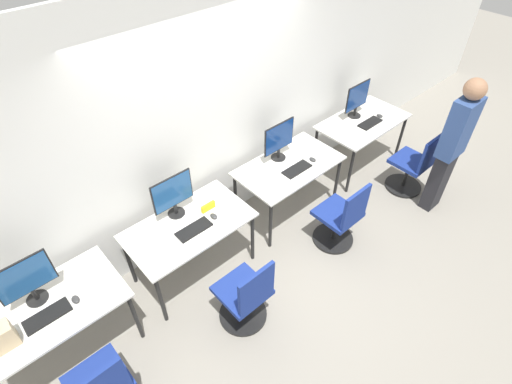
{
  "coord_description": "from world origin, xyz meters",
  "views": [
    {
      "loc": [
        -2.01,
        -2.09,
        3.64
      ],
      "look_at": [
        0.0,
        0.14,
        0.88
      ],
      "focal_mm": 28.0,
      "sensor_mm": 36.0,
      "label": 1
    }
  ],
  "objects_px": {
    "office_chair_right": "(340,220)",
    "office_chair_far_right": "(413,167)",
    "office_chair_left": "(246,298)",
    "monitor_far_right": "(357,99)",
    "mouse_far_left": "(76,299)",
    "mouse_far_right": "(380,116)",
    "keyboard_left": "(194,229)",
    "keyboard_far_left": "(47,316)",
    "monitor_left": "(173,195)",
    "monitor_far_left": "(26,280)",
    "mouse_left": "(214,216)",
    "keyboard_right": "(297,169)",
    "keyboard_far_right": "(370,123)",
    "person_far_right": "(453,143)",
    "mouse_right": "(313,159)",
    "monitor_right": "(279,140)"
  },
  "relations": [
    {
      "from": "keyboard_far_right",
      "to": "person_far_right",
      "type": "xyz_separation_m",
      "value": [
        0.02,
        -1.08,
        0.24
      ]
    },
    {
      "from": "keyboard_far_left",
      "to": "monitor_left",
      "type": "xyz_separation_m",
      "value": [
        1.42,
        0.29,
        0.25
      ]
    },
    {
      "from": "monitor_left",
      "to": "mouse_right",
      "type": "xyz_separation_m",
      "value": [
        1.68,
        -0.34,
        -0.25
      ]
    },
    {
      "from": "keyboard_right",
      "to": "monitor_far_right",
      "type": "distance_m",
      "value": 1.47
    },
    {
      "from": "office_chair_left",
      "to": "mouse_far_right",
      "type": "xyz_separation_m",
      "value": [
        3.06,
        0.75,
        0.37
      ]
    },
    {
      "from": "monitor_far_right",
      "to": "mouse_far_right",
      "type": "distance_m",
      "value": 0.42
    },
    {
      "from": "mouse_left",
      "to": "keyboard_right",
      "type": "bearing_deg",
      "value": -1.85
    },
    {
      "from": "keyboard_far_left",
      "to": "keyboard_left",
      "type": "distance_m",
      "value": 1.42
    },
    {
      "from": "office_chair_far_right",
      "to": "mouse_right",
      "type": "bearing_deg",
      "value": 150.75
    },
    {
      "from": "mouse_far_left",
      "to": "mouse_left",
      "type": "xyz_separation_m",
      "value": [
        1.44,
        -0.0,
        0.0
      ]
    },
    {
      "from": "office_chair_far_right",
      "to": "monitor_far_left",
      "type": "bearing_deg",
      "value": 167.48
    },
    {
      "from": "mouse_far_left",
      "to": "mouse_far_right",
      "type": "distance_m",
      "value": 4.27
    },
    {
      "from": "office_chair_far_right",
      "to": "mouse_far_left",
      "type": "bearing_deg",
      "value": 169.88
    },
    {
      "from": "monitor_far_left",
      "to": "keyboard_left",
      "type": "bearing_deg",
      "value": -9.65
    },
    {
      "from": "mouse_right",
      "to": "mouse_far_right",
      "type": "xyz_separation_m",
      "value": [
        1.4,
        0.04,
        0.0
      ]
    },
    {
      "from": "monitor_far_left",
      "to": "keyboard_left",
      "type": "distance_m",
      "value": 1.46
    },
    {
      "from": "keyboard_right",
      "to": "mouse_far_right",
      "type": "bearing_deg",
      "value": 1.31
    },
    {
      "from": "monitor_left",
      "to": "monitor_far_right",
      "type": "relative_size",
      "value": 1.0
    },
    {
      "from": "keyboard_left",
      "to": "monitor_far_right",
      "type": "height_order",
      "value": "monitor_far_right"
    },
    {
      "from": "monitor_far_left",
      "to": "keyboard_far_right",
      "type": "xyz_separation_m",
      "value": [
        4.26,
        -0.25,
        -0.25
      ]
    },
    {
      "from": "office_chair_left",
      "to": "monitor_far_right",
      "type": "distance_m",
      "value": 3.05
    },
    {
      "from": "monitor_far_left",
      "to": "mouse_left",
      "type": "bearing_deg",
      "value": -7.92
    },
    {
      "from": "person_far_right",
      "to": "monitor_right",
      "type": "bearing_deg",
      "value": 136.48
    },
    {
      "from": "keyboard_right",
      "to": "mouse_right",
      "type": "distance_m",
      "value": 0.26
    },
    {
      "from": "mouse_far_right",
      "to": "keyboard_right",
      "type": "bearing_deg",
      "value": -178.69
    },
    {
      "from": "mouse_left",
      "to": "keyboard_right",
      "type": "xyz_separation_m",
      "value": [
        1.17,
        -0.04,
        -0.01
      ]
    },
    {
      "from": "office_chair_left",
      "to": "office_chair_far_right",
      "type": "height_order",
      "value": "same"
    },
    {
      "from": "keyboard_left",
      "to": "office_chair_left",
      "type": "height_order",
      "value": "office_chair_left"
    },
    {
      "from": "monitor_right",
      "to": "office_chair_far_right",
      "type": "xyz_separation_m",
      "value": [
        1.49,
        -1.0,
        -0.62
      ]
    },
    {
      "from": "monitor_far_left",
      "to": "mouse_left",
      "type": "distance_m",
      "value": 1.71
    },
    {
      "from": "mouse_left",
      "to": "office_chair_right",
      "type": "xyz_separation_m",
      "value": [
        1.22,
        -0.7,
        -0.37
      ]
    },
    {
      "from": "mouse_left",
      "to": "monitor_far_right",
      "type": "height_order",
      "value": "monitor_far_right"
    },
    {
      "from": "keyboard_far_left",
      "to": "mouse_far_left",
      "type": "height_order",
      "value": "mouse_far_left"
    },
    {
      "from": "keyboard_right",
      "to": "mouse_far_right",
      "type": "height_order",
      "value": "mouse_far_right"
    },
    {
      "from": "mouse_left",
      "to": "mouse_far_left",
      "type": "bearing_deg",
      "value": 179.88
    },
    {
      "from": "monitor_far_right",
      "to": "person_far_right",
      "type": "xyz_separation_m",
      "value": [
        0.02,
        -1.34,
        -0.01
      ]
    },
    {
      "from": "mouse_far_left",
      "to": "office_chair_right",
      "type": "height_order",
      "value": "office_chair_right"
    },
    {
      "from": "mouse_right",
      "to": "person_far_right",
      "type": "distance_m",
      "value": 1.6
    },
    {
      "from": "office_chair_right",
      "to": "office_chair_far_right",
      "type": "relative_size",
      "value": 1.0
    },
    {
      "from": "office_chair_left",
      "to": "keyboard_far_right",
      "type": "relative_size",
      "value": 2.5
    },
    {
      "from": "mouse_far_left",
      "to": "monitor_right",
      "type": "relative_size",
      "value": 0.19
    },
    {
      "from": "mouse_far_left",
      "to": "keyboard_right",
      "type": "xyz_separation_m",
      "value": [
        2.61,
        -0.04,
        -0.01
      ]
    },
    {
      "from": "keyboard_far_left",
      "to": "monitor_right",
      "type": "distance_m",
      "value": 2.86
    },
    {
      "from": "keyboard_far_right",
      "to": "office_chair_far_right",
      "type": "bearing_deg",
      "value": -84.29
    },
    {
      "from": "monitor_left",
      "to": "monitor_far_left",
      "type": "bearing_deg",
      "value": -177.37
    },
    {
      "from": "monitor_far_left",
      "to": "keyboard_far_left",
      "type": "xyz_separation_m",
      "value": [
        0.0,
        -0.22,
        -0.25
      ]
    },
    {
      "from": "office_chair_left",
      "to": "monitor_right",
      "type": "height_order",
      "value": "monitor_right"
    },
    {
      "from": "keyboard_far_left",
      "to": "keyboard_left",
      "type": "bearing_deg",
      "value": -0.83
    },
    {
      "from": "monitor_left",
      "to": "keyboard_right",
      "type": "bearing_deg",
      "value": -13.29
    },
    {
      "from": "keyboard_left",
      "to": "mouse_far_right",
      "type": "xyz_separation_m",
      "value": [
        3.08,
        0.01,
        0.01
      ]
    }
  ]
}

